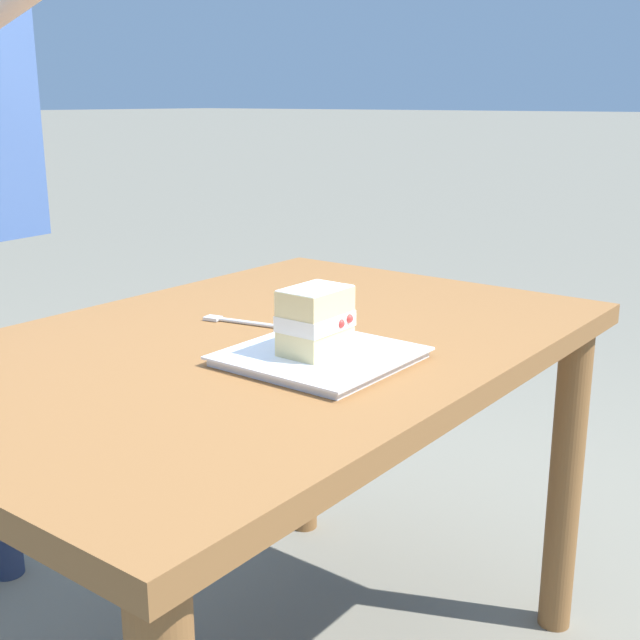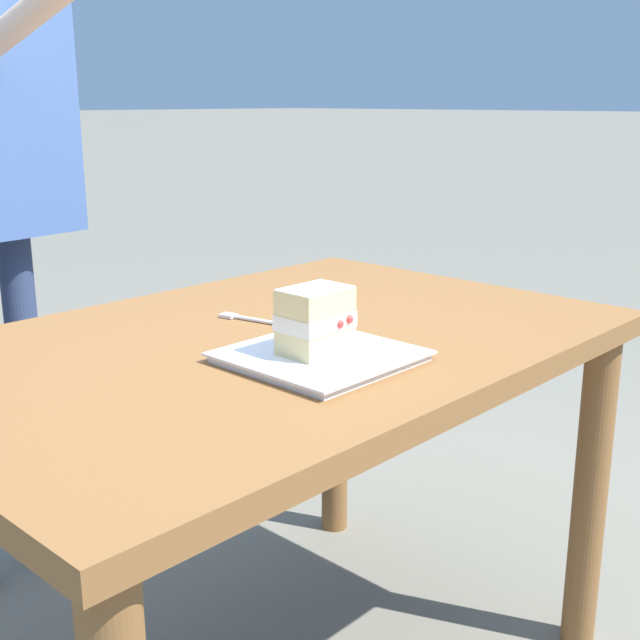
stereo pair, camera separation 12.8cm
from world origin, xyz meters
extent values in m
cylinder|color=brown|center=(-0.57, -0.36, 0.35)|extent=(0.07, 0.07, 0.70)
cylinder|color=brown|center=(-0.57, 0.36, 0.35)|extent=(0.07, 0.07, 0.70)
cube|color=brown|center=(0.00, 0.00, 0.72)|extent=(1.25, 0.84, 0.04)
cube|color=white|center=(0.05, 0.16, 0.75)|extent=(0.25, 0.25, 0.01)
cube|color=white|center=(0.05, 0.16, 0.75)|extent=(0.26, 0.26, 0.00)
cube|color=#EAD18C|center=(0.05, 0.16, 0.78)|extent=(0.11, 0.08, 0.04)
cube|color=white|center=(0.05, 0.16, 0.81)|extent=(0.11, 0.08, 0.03)
sphere|color=red|center=(0.02, 0.20, 0.81)|extent=(0.01, 0.01, 0.01)
sphere|color=red|center=(0.04, 0.20, 0.81)|extent=(0.01, 0.01, 0.01)
cube|color=#EAD18C|center=(0.05, 0.16, 0.84)|extent=(0.11, 0.08, 0.04)
cube|color=white|center=(0.05, 0.16, 0.86)|extent=(0.11, 0.07, 0.00)
cylinder|color=silver|center=(-0.05, -0.07, 0.74)|extent=(0.04, 0.14, 0.01)
cube|color=silver|center=(-0.03, -0.15, 0.74)|extent=(0.03, 0.03, 0.01)
cylinder|color=navy|center=(0.06, -0.80, 0.42)|extent=(0.08, 0.08, 0.84)
cylinder|color=beige|center=(0.12, -0.55, 1.29)|extent=(0.11, 0.48, 0.22)
camera|label=1|loc=(1.03, 0.91, 1.14)|focal=46.00mm
camera|label=2|loc=(0.95, 1.01, 1.14)|focal=46.00mm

